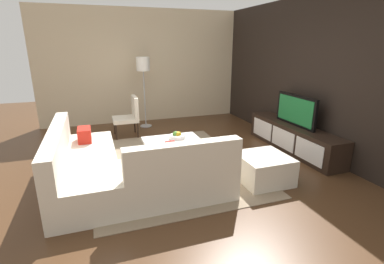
# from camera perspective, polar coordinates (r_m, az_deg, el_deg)

# --- Properties ---
(ground_plane) EXTENTS (14.00, 14.00, 0.00)m
(ground_plane) POSITION_cam_1_polar(r_m,az_deg,el_deg) (4.77, -4.24, -6.94)
(ground_plane) COLOR #4C301C
(feature_wall_back) EXTENTS (6.40, 0.12, 2.80)m
(feature_wall_back) POSITION_cam_1_polar(r_m,az_deg,el_deg) (5.69, 23.14, 10.34)
(feature_wall_back) COLOR black
(feature_wall_back) RESTS_ON ground
(side_wall_left) EXTENTS (0.12, 5.20, 2.80)m
(side_wall_left) POSITION_cam_1_polar(r_m,az_deg,el_deg) (7.55, -9.45, 12.80)
(side_wall_left) COLOR beige
(side_wall_left) RESTS_ON ground
(area_rug) EXTENTS (3.23, 2.48, 0.01)m
(area_rug) POSITION_cam_1_polar(r_m,az_deg,el_deg) (4.85, -4.55, -6.43)
(area_rug) COLOR gray
(area_rug) RESTS_ON ground
(media_console) EXTENTS (2.27, 0.46, 0.50)m
(media_console) POSITION_cam_1_polar(r_m,az_deg,el_deg) (5.73, 19.54, -1.07)
(media_console) COLOR black
(media_console) RESTS_ON ground
(television) EXTENTS (1.05, 0.06, 0.56)m
(television) POSITION_cam_1_polar(r_m,az_deg,el_deg) (5.59, 20.08, 4.12)
(television) COLOR black
(television) RESTS_ON media_console
(sectional_couch) EXTENTS (2.27, 2.29, 0.85)m
(sectional_couch) POSITION_cam_1_polar(r_m,az_deg,el_deg) (4.08, -14.67, -7.30)
(sectional_couch) COLOR beige
(sectional_couch) RESTS_ON ground
(coffee_table) EXTENTS (0.98, 0.96, 0.38)m
(coffee_table) POSITION_cam_1_polar(r_m,az_deg,el_deg) (4.80, -3.45, -4.14)
(coffee_table) COLOR black
(coffee_table) RESTS_ON ground
(accent_chair_near) EXTENTS (0.54, 0.53, 0.87)m
(accent_chair_near) POSITION_cam_1_polar(r_m,az_deg,el_deg) (6.36, -12.41, 3.51)
(accent_chair_near) COLOR black
(accent_chair_near) RESTS_ON ground
(floor_lamp) EXTENTS (0.32, 0.32, 1.67)m
(floor_lamp) POSITION_cam_1_polar(r_m,az_deg,el_deg) (6.90, -9.75, 12.44)
(floor_lamp) COLOR #A5A5AA
(floor_lamp) RESTS_ON ground
(ottoman) EXTENTS (0.70, 0.70, 0.40)m
(ottoman) POSITION_cam_1_polar(r_m,az_deg,el_deg) (4.33, 14.06, -7.11)
(ottoman) COLOR beige
(ottoman) RESTS_ON ground
(fruit_bowl) EXTENTS (0.28, 0.28, 0.14)m
(fruit_bowl) POSITION_cam_1_polar(r_m,az_deg,el_deg) (4.91, -2.96, -0.78)
(fruit_bowl) COLOR silver
(fruit_bowl) RESTS_ON coffee_table
(book_stack) EXTENTS (0.22, 0.15, 0.10)m
(book_stack) POSITION_cam_1_polar(r_m,az_deg,el_deg) (4.49, -4.21, -2.59)
(book_stack) COLOR maroon
(book_stack) RESTS_ON coffee_table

